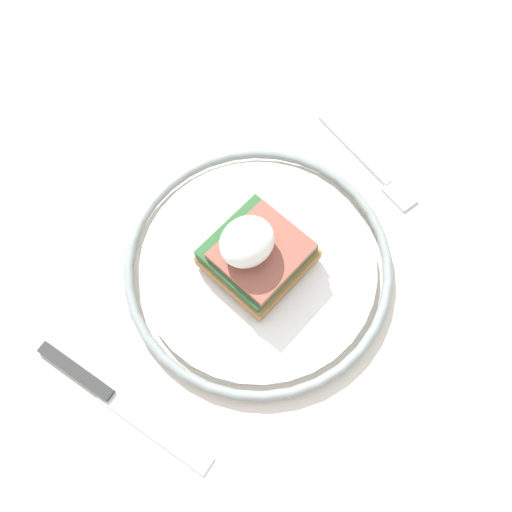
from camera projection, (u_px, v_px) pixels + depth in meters
The scene contains 6 objects.
ground_plane at pixel (245, 368), 1.25m from camera, with size 6.00×6.00×0.00m, color #B2ADA3.
dining_table at pixel (234, 277), 0.63m from camera, with size 1.06×0.92×0.77m.
plate at pixel (256, 266), 0.51m from camera, with size 0.28×0.28×0.02m.
sandwich at pixel (254, 253), 0.48m from camera, with size 0.09×0.09×0.07m.
fork at pixel (369, 164), 0.57m from camera, with size 0.04×0.15×0.00m.
knife at pixel (108, 394), 0.47m from camera, with size 0.05×0.20×0.01m.
Camera 1 is at (0.14, 0.17, 1.26)m, focal length 35.00 mm.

